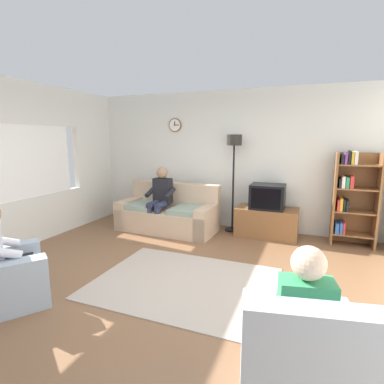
% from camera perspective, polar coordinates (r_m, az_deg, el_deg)
% --- Properties ---
extents(ground_plane, '(12.00, 12.00, 0.00)m').
position_cam_1_polar(ground_plane, '(3.94, -3.65, -16.66)').
color(ground_plane, brown).
extents(back_wall_assembly, '(6.20, 0.17, 2.70)m').
position_cam_1_polar(back_wall_assembly, '(6.04, 7.03, 6.07)').
color(back_wall_assembly, silver).
rests_on(back_wall_assembly, ground_plane).
extents(left_wall_assembly, '(0.12, 5.80, 2.70)m').
position_cam_1_polar(left_wall_assembly, '(5.44, -32.13, 4.00)').
color(left_wall_assembly, silver).
rests_on(left_wall_assembly, ground_plane).
extents(couch, '(1.93, 0.95, 0.90)m').
position_cam_1_polar(couch, '(5.88, -4.58, -4.27)').
color(couch, tan).
rests_on(couch, ground_plane).
extents(tv_stand, '(1.10, 0.56, 0.53)m').
position_cam_1_polar(tv_stand, '(5.67, 14.05, -5.60)').
color(tv_stand, brown).
rests_on(tv_stand, ground_plane).
extents(tv, '(0.60, 0.49, 0.44)m').
position_cam_1_polar(tv, '(5.54, 14.23, -0.84)').
color(tv, black).
rests_on(tv, tv_stand).
extents(bookshelf, '(0.68, 0.36, 1.59)m').
position_cam_1_polar(bookshelf, '(5.62, 28.21, -0.75)').
color(bookshelf, brown).
rests_on(bookshelf, ground_plane).
extents(floor_lamp, '(0.28, 0.28, 1.85)m').
position_cam_1_polar(floor_lamp, '(5.69, 8.00, 6.80)').
color(floor_lamp, black).
rests_on(floor_lamp, ground_plane).
extents(armchair_near_bookshelf, '(0.96, 1.02, 0.90)m').
position_cam_1_polar(armchair_near_bookshelf, '(2.42, 20.16, -28.55)').
color(armchair_near_bookshelf, '#9EADBC').
rests_on(armchair_near_bookshelf, ground_plane).
extents(area_rug, '(2.20, 1.70, 0.01)m').
position_cam_1_polar(area_rug, '(3.89, -1.45, -16.92)').
color(area_rug, '#AD9E8E').
rests_on(area_rug, ground_plane).
extents(person_on_couch, '(0.52, 0.55, 1.24)m').
position_cam_1_polar(person_on_couch, '(5.75, -6.12, -0.69)').
color(person_on_couch, black).
rests_on(person_on_couch, ground_plane).
extents(person_in_left_armchair, '(0.61, 0.64, 1.12)m').
position_cam_1_polar(person_in_left_armchair, '(3.83, -32.37, -9.31)').
color(person_in_left_armchair, silver).
rests_on(person_in_left_armchair, ground_plane).
extents(person_in_right_armchair, '(0.57, 0.59, 1.12)m').
position_cam_1_polar(person_in_right_armchair, '(2.31, 20.27, -21.04)').
color(person_in_right_armchair, '#338C59').
rests_on(person_in_right_armchair, ground_plane).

